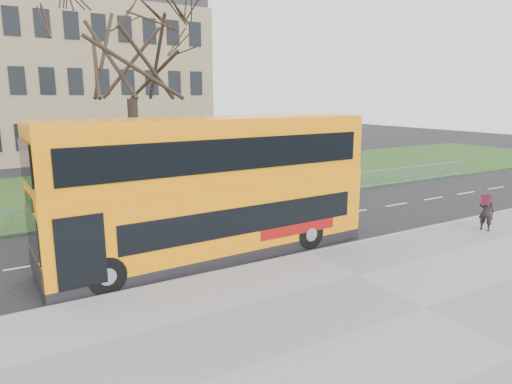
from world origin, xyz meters
TOP-DOWN VIEW (x-y plane):
  - ground at (0.00, 0.00)m, footprint 120.00×120.00m
  - pavement at (0.00, -6.75)m, footprint 80.00×10.50m
  - kerb at (0.00, -1.55)m, footprint 80.00×0.20m
  - grass_verge at (0.00, 14.30)m, footprint 80.00×15.40m
  - guard_railing at (0.00, 6.60)m, footprint 40.00×0.12m
  - bare_tree at (-3.00, 10.00)m, footprint 9.28×9.28m
  - civic_building at (-5.00, 35.00)m, footprint 30.00×15.00m
  - yellow_bus at (-3.00, 0.24)m, footprint 11.97×3.27m
  - pedestrian at (8.25, -3.11)m, footprint 0.58×0.70m

SIDE VIEW (x-z plane):
  - ground at x=0.00m, z-range 0.00..0.00m
  - grass_verge at x=0.00m, z-range 0.00..0.08m
  - pavement at x=0.00m, z-range 0.00..0.12m
  - kerb at x=0.00m, z-range 0.00..0.14m
  - guard_railing at x=0.00m, z-range 0.00..1.10m
  - pedestrian at x=8.25m, z-range 0.12..1.76m
  - yellow_bus at x=-3.00m, z-range 0.18..5.16m
  - bare_tree at x=-3.00m, z-range 0.08..13.34m
  - civic_building at x=-5.00m, z-range 0.00..14.00m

